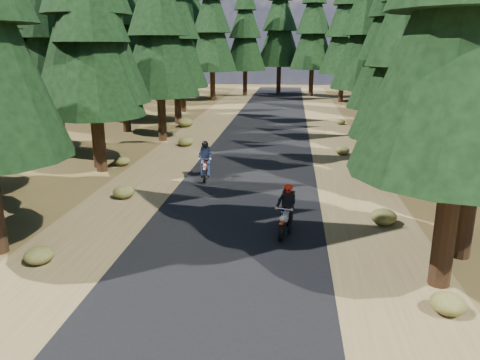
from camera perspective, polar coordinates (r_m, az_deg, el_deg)
name	(u,v)px	position (r m, az deg, el deg)	size (l,w,h in m)	color
ground	(235,223)	(16.10, -0.59, -5.23)	(120.00, 120.00, 0.00)	#473319
road	(249,182)	(20.81, 1.07, -0.25)	(6.00, 100.00, 0.01)	black
shoulder_l	(148,179)	(21.71, -11.11, 0.12)	(3.20, 100.00, 0.01)	brown
shoulder_r	(354,185)	(20.92, 13.72, -0.64)	(3.20, 100.00, 0.01)	brown
pine_forest	(269,17)	(36.05, 3.62, 19.25)	(34.59, 55.08, 16.32)	black
log_near	(420,156)	(26.91, 21.06, 2.76)	(0.32, 0.32, 6.11)	#4C4233
log_far	(449,188)	(21.45, 24.12, -0.87)	(0.24, 0.24, 3.73)	#4C4233
understory_shrubs	(243,160)	(23.78, 0.33, 2.48)	(14.75, 27.40, 0.66)	#474C1E
rider_lead	(286,218)	(15.04, 5.64, -4.64)	(0.91, 1.91, 1.64)	beige
rider_follow	(205,167)	(21.23, -4.25, 1.63)	(0.81, 1.98, 1.71)	maroon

